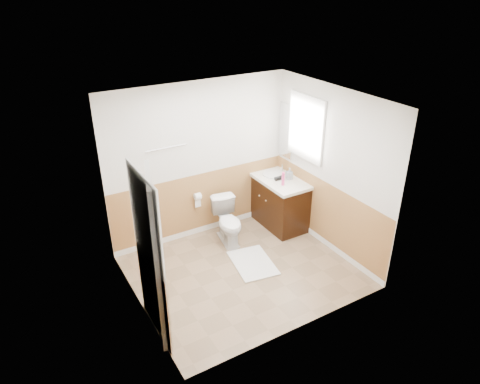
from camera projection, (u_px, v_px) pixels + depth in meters
floor at (243, 271)px, 6.31m from camera, size 3.00×3.00×0.00m
ceiling at (243, 101)px, 5.19m from camera, size 3.00×3.00×0.00m
wall_back at (200, 161)px, 6.75m from camera, size 3.00×0.00×3.00m
wall_front at (305, 241)px, 4.75m from camera, size 3.00×0.00×3.00m
wall_left at (133, 224)px, 5.07m from camera, size 0.00×3.00×3.00m
wall_right at (330, 171)px, 6.43m from camera, size 0.00×3.00×3.00m
wainscot_back at (202, 204)px, 7.08m from camera, size 3.00×0.00×3.00m
wainscot_front at (300, 295)px, 5.10m from camera, size 3.00×0.00×3.00m
wainscot_left at (140, 276)px, 5.41m from camera, size 0.00×2.60×2.60m
wainscot_right at (325, 215)px, 6.76m from camera, size 0.00×2.60×2.60m
toilet at (228, 222)px, 6.88m from camera, size 0.50×0.74×0.70m
bath_mat at (253, 263)px, 6.47m from camera, size 0.68×0.88×0.02m
vanity_cabinet at (277, 202)px, 7.37m from camera, size 0.55×1.10×0.80m
vanity_knob_left at (266, 201)px, 7.09m from camera, size 0.03×0.03×0.03m
vanity_knob_right at (259, 196)px, 7.24m from camera, size 0.03×0.03×0.03m
countertop at (278, 179)px, 7.17m from camera, size 0.60×1.15×0.05m
sink_basin at (273, 174)px, 7.27m from camera, size 0.36×0.36×0.02m
faucet at (282, 168)px, 7.33m from camera, size 0.02×0.02×0.14m
lotion_bottle at (283, 179)px, 6.87m from camera, size 0.05×0.05×0.22m
soap_dispenser at (289, 173)px, 7.08m from camera, size 0.10×0.10×0.20m
hair_dryer_body at (279, 178)px, 7.07m from camera, size 0.14×0.07×0.07m
hair_dryer_handle at (277, 180)px, 7.07m from camera, size 0.03×0.03×0.07m
mirror_panel at (286, 131)px, 7.13m from camera, size 0.02×0.35×0.90m
window_frame at (306, 128)px, 6.65m from camera, size 0.04×0.80×1.00m
window_glass at (307, 127)px, 6.65m from camera, size 0.01×0.70×0.90m
door at (156, 257)px, 4.87m from camera, size 0.29×0.78×2.04m
door_frame at (150, 259)px, 4.83m from camera, size 0.02×0.92×2.10m
door_knob at (152, 247)px, 5.18m from camera, size 0.06×0.06×0.06m
towel_bar at (166, 148)px, 6.30m from camera, size 0.62×0.02×0.02m
tp_holder_bar at (198, 196)px, 6.90m from camera, size 0.14×0.02×0.02m
tp_roll at (198, 196)px, 6.90m from camera, size 0.10×0.11×0.11m
tp_sheet at (198, 203)px, 6.94m from camera, size 0.10×0.01×0.16m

